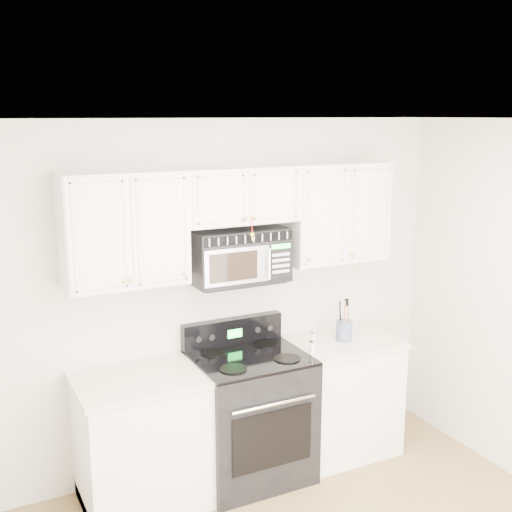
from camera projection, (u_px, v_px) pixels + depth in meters
room at (370, 380)px, 3.27m from camera, size 3.51×3.51×2.61m
base_cabinet_left at (142, 445)px, 4.36m from camera, size 0.86×0.65×0.92m
base_cabinet_right at (338, 399)px, 5.07m from camera, size 0.86×0.65×0.92m
range at (250, 414)px, 4.68m from camera, size 0.80×0.72×1.13m
upper_cabinets at (238, 215)px, 4.52m from camera, size 2.44×0.37×0.75m
microwave at (239, 255)px, 4.57m from camera, size 0.69×0.40×0.38m
utensil_crock at (344, 330)px, 4.93m from camera, size 0.12×0.12×0.33m
shaker_salt at (312, 347)px, 4.66m from camera, size 0.05×0.05×0.11m
shaker_pepper at (313, 337)px, 4.88m from camera, size 0.04×0.04×0.09m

